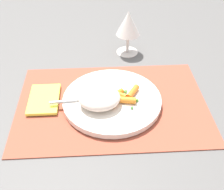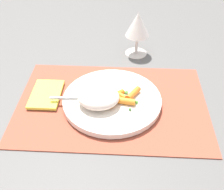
% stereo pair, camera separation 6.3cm
% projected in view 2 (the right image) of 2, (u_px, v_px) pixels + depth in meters
% --- Properties ---
extents(ground_plane, '(2.40, 2.40, 0.00)m').
position_uv_depth(ground_plane, '(112.00, 104.00, 0.75)').
color(ground_plane, '#565451').
extents(placemat, '(0.50, 0.34, 0.01)m').
position_uv_depth(placemat, '(112.00, 103.00, 0.75)').
color(placemat, '#9E4733').
rests_on(placemat, ground_plane).
extents(plate, '(0.26, 0.26, 0.02)m').
position_uv_depth(plate, '(112.00, 100.00, 0.75)').
color(plate, silver).
rests_on(plate, placemat).
extents(rice_mound, '(0.11, 0.09, 0.04)m').
position_uv_depth(rice_mound, '(98.00, 97.00, 0.71)').
color(rice_mound, beige).
rests_on(rice_mound, plate).
extents(carrot_portion, '(0.09, 0.08, 0.02)m').
position_uv_depth(carrot_portion, '(122.00, 97.00, 0.73)').
color(carrot_portion, orange).
rests_on(carrot_portion, plate).
extents(pea_scatter, '(0.09, 0.09, 0.01)m').
position_uv_depth(pea_scatter, '(119.00, 95.00, 0.74)').
color(pea_scatter, green).
rests_on(pea_scatter, plate).
extents(fork, '(0.20, 0.03, 0.01)m').
position_uv_depth(fork, '(96.00, 97.00, 0.74)').
color(fork, '#B9B9B9').
rests_on(fork, plate).
extents(wine_glass, '(0.08, 0.08, 0.14)m').
position_uv_depth(wine_glass, '(138.00, 26.00, 0.88)').
color(wine_glass, silver).
rests_on(wine_glass, ground_plane).
extents(napkin, '(0.08, 0.12, 0.01)m').
position_uv_depth(napkin, '(46.00, 94.00, 0.77)').
color(napkin, '#EAE54C').
rests_on(napkin, placemat).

